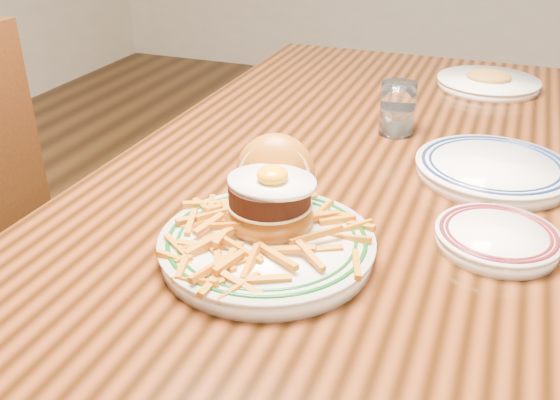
% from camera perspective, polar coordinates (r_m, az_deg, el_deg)
% --- Properties ---
extents(table, '(0.85, 1.60, 0.75)m').
position_cam_1_polar(table, '(1.26, 6.41, 0.41)').
color(table, black).
rests_on(table, floor).
extents(main_plate, '(0.31, 0.33, 0.15)m').
position_cam_1_polar(main_plate, '(0.89, -1.07, -2.30)').
color(main_plate, white).
rests_on(main_plate, table).
extents(side_plate, '(0.18, 0.19, 0.03)m').
position_cam_1_polar(side_plate, '(0.96, 19.26, -3.22)').
color(side_plate, white).
rests_on(side_plate, table).
extents(rear_plate, '(0.28, 0.28, 0.03)m').
position_cam_1_polar(rear_plate, '(1.18, 18.93, 2.77)').
color(rear_plate, white).
rests_on(rear_plate, table).
extents(water_glass, '(0.07, 0.07, 0.11)m').
position_cam_1_polar(water_glass, '(1.33, 10.67, 7.94)').
color(water_glass, white).
rests_on(water_glass, table).
extents(far_plate, '(0.25, 0.25, 0.05)m').
position_cam_1_polar(far_plate, '(1.70, 18.49, 10.18)').
color(far_plate, white).
rests_on(far_plate, table).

